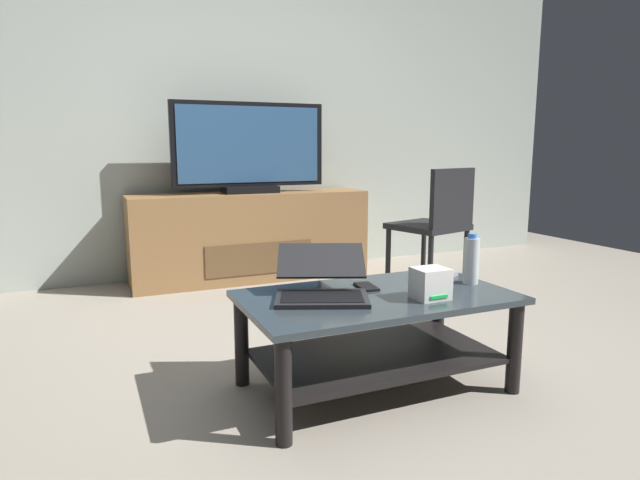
{
  "coord_description": "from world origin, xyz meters",
  "views": [
    {
      "loc": [
        -1.02,
        -2.15,
        1.01
      ],
      "look_at": [
        0.02,
        0.24,
        0.56
      ],
      "focal_mm": 30.49,
      "sensor_mm": 36.0,
      "label": 1
    }
  ],
  "objects_px": {
    "water_bottle_near": "(471,260)",
    "tv_remote": "(441,272)",
    "dining_chair": "(437,221)",
    "television": "(250,150)",
    "router_box": "(430,283)",
    "coffee_table": "(376,324)",
    "cell_phone": "(366,287)",
    "media_cabinet": "(251,236)",
    "laptop": "(322,282)"
  },
  "relations": [
    {
      "from": "coffee_table",
      "to": "water_bottle_near",
      "type": "bearing_deg",
      "value": -0.96
    },
    {
      "from": "dining_chair",
      "to": "cell_phone",
      "type": "height_order",
      "value": "dining_chair"
    },
    {
      "from": "coffee_table",
      "to": "water_bottle_near",
      "type": "height_order",
      "value": "water_bottle_near"
    },
    {
      "from": "cell_phone",
      "to": "laptop",
      "type": "bearing_deg",
      "value": -162.37
    },
    {
      "from": "coffee_table",
      "to": "dining_chair",
      "type": "bearing_deg",
      "value": 45.93
    },
    {
      "from": "router_box",
      "to": "cell_phone",
      "type": "height_order",
      "value": "router_box"
    },
    {
      "from": "coffee_table",
      "to": "cell_phone",
      "type": "relative_size",
      "value": 7.9
    },
    {
      "from": "coffee_table",
      "to": "television",
      "type": "bearing_deg",
      "value": 87.77
    },
    {
      "from": "laptop",
      "to": "water_bottle_near",
      "type": "distance_m",
      "value": 0.7
    },
    {
      "from": "dining_chair",
      "to": "water_bottle_near",
      "type": "distance_m",
      "value": 1.34
    },
    {
      "from": "router_box",
      "to": "cell_phone",
      "type": "distance_m",
      "value": 0.3
    },
    {
      "from": "television",
      "to": "router_box",
      "type": "xyz_separation_m",
      "value": [
        0.08,
        -2.22,
        -0.51
      ]
    },
    {
      "from": "laptop",
      "to": "router_box",
      "type": "relative_size",
      "value": 3.83
    },
    {
      "from": "dining_chair",
      "to": "tv_remote",
      "type": "distance_m",
      "value": 1.17
    },
    {
      "from": "television",
      "to": "dining_chair",
      "type": "xyz_separation_m",
      "value": [
        1.04,
        -0.92,
        -0.48
      ]
    },
    {
      "from": "water_bottle_near",
      "to": "cell_phone",
      "type": "height_order",
      "value": "water_bottle_near"
    },
    {
      "from": "television",
      "to": "cell_phone",
      "type": "xyz_separation_m",
      "value": [
        -0.07,
        -1.97,
        -0.57
      ]
    },
    {
      "from": "coffee_table",
      "to": "media_cabinet",
      "type": "xyz_separation_m",
      "value": [
        0.08,
        2.1,
        0.05
      ]
    },
    {
      "from": "television",
      "to": "tv_remote",
      "type": "relative_size",
      "value": 7.24
    },
    {
      "from": "television",
      "to": "router_box",
      "type": "distance_m",
      "value": 2.28
    },
    {
      "from": "coffee_table",
      "to": "media_cabinet",
      "type": "bearing_deg",
      "value": 87.8
    },
    {
      "from": "dining_chair",
      "to": "coffee_table",
      "type": "bearing_deg",
      "value": -134.07
    },
    {
      "from": "router_box",
      "to": "television",
      "type": "bearing_deg",
      "value": 92.12
    },
    {
      "from": "coffee_table",
      "to": "television",
      "type": "relative_size",
      "value": 0.96
    },
    {
      "from": "media_cabinet",
      "to": "dining_chair",
      "type": "height_order",
      "value": "dining_chair"
    },
    {
      "from": "water_bottle_near",
      "to": "tv_remote",
      "type": "height_order",
      "value": "water_bottle_near"
    },
    {
      "from": "cell_phone",
      "to": "router_box",
      "type": "bearing_deg",
      "value": -51.35
    },
    {
      "from": "coffee_table",
      "to": "television",
      "type": "xyz_separation_m",
      "value": [
        0.08,
        2.08,
        0.7
      ]
    },
    {
      "from": "coffee_table",
      "to": "laptop",
      "type": "relative_size",
      "value": 2.17
    },
    {
      "from": "media_cabinet",
      "to": "television",
      "type": "distance_m",
      "value": 0.66
    },
    {
      "from": "water_bottle_near",
      "to": "cell_phone",
      "type": "xyz_separation_m",
      "value": [
        -0.46,
        0.12,
        -0.1
      ]
    },
    {
      "from": "laptop",
      "to": "water_bottle_near",
      "type": "bearing_deg",
      "value": -6.1
    },
    {
      "from": "tv_remote",
      "to": "dining_chair",
      "type": "bearing_deg",
      "value": 32.61
    },
    {
      "from": "television",
      "to": "router_box",
      "type": "relative_size",
      "value": 8.7
    },
    {
      "from": "water_bottle_near",
      "to": "laptop",
      "type": "bearing_deg",
      "value": 173.9
    },
    {
      "from": "media_cabinet",
      "to": "water_bottle_near",
      "type": "xyz_separation_m",
      "value": [
        0.39,
        -2.11,
        0.18
      ]
    },
    {
      "from": "router_box",
      "to": "cell_phone",
      "type": "bearing_deg",
      "value": 121.49
    },
    {
      "from": "media_cabinet",
      "to": "cell_phone",
      "type": "relative_size",
      "value": 12.85
    },
    {
      "from": "television",
      "to": "tv_remote",
      "type": "height_order",
      "value": "television"
    },
    {
      "from": "water_bottle_near",
      "to": "tv_remote",
      "type": "xyz_separation_m",
      "value": [
        -0.01,
        0.2,
        -0.09
      ]
    },
    {
      "from": "water_bottle_near",
      "to": "tv_remote",
      "type": "distance_m",
      "value": 0.22
    },
    {
      "from": "media_cabinet",
      "to": "tv_remote",
      "type": "relative_size",
      "value": 11.25
    },
    {
      "from": "media_cabinet",
      "to": "cell_phone",
      "type": "height_order",
      "value": "media_cabinet"
    },
    {
      "from": "dining_chair",
      "to": "water_bottle_near",
      "type": "bearing_deg",
      "value": -119.16
    },
    {
      "from": "water_bottle_near",
      "to": "router_box",
      "type": "bearing_deg",
      "value": -156.57
    },
    {
      "from": "cell_phone",
      "to": "television",
      "type": "bearing_deg",
      "value": 95.11
    },
    {
      "from": "water_bottle_near",
      "to": "television",
      "type": "bearing_deg",
      "value": 100.6
    },
    {
      "from": "television",
      "to": "tv_remote",
      "type": "bearing_deg",
      "value": -78.58
    },
    {
      "from": "television",
      "to": "water_bottle_near",
      "type": "distance_m",
      "value": 2.17
    },
    {
      "from": "dining_chair",
      "to": "laptop",
      "type": "bearing_deg",
      "value": -140.83
    }
  ]
}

